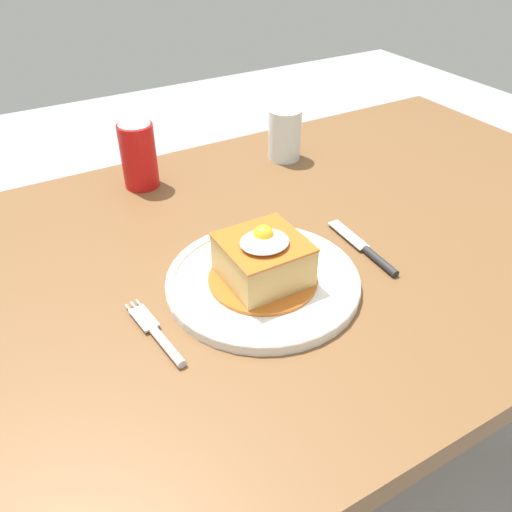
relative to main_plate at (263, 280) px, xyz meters
name	(u,v)px	position (x,y,z in m)	size (l,w,h in m)	color
ground_plane	(259,494)	(0.04, 0.08, -0.74)	(6.00, 6.00, 0.00)	#99999E
dining_table	(260,296)	(0.04, 0.08, -0.11)	(1.49, 0.81, 0.73)	brown
main_plate	(263,280)	(0.00, 0.00, 0.00)	(0.28, 0.28, 0.02)	white
sandwich_meal	(263,261)	(0.00, 0.00, 0.04)	(0.16, 0.16, 0.09)	#B75B1E
fork	(159,337)	(-0.17, -0.03, 0.00)	(0.03, 0.14, 0.01)	silver
knife	(370,253)	(0.18, -0.02, 0.00)	(0.02, 0.17, 0.01)	#262628
soda_can	(139,156)	(-0.04, 0.38, 0.05)	(0.07, 0.07, 0.12)	red
drinking_glass	(284,138)	(0.26, 0.35, 0.04)	(0.07, 0.07, 0.10)	#3F2314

